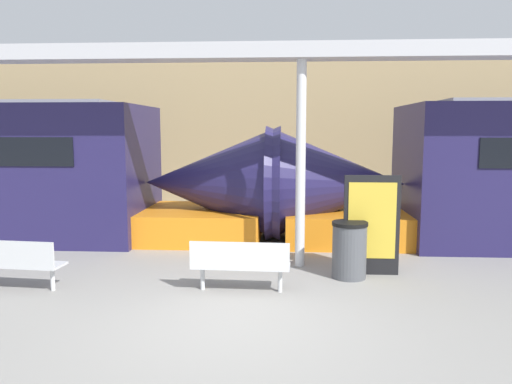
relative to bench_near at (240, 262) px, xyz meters
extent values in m
plane|color=gray|center=(-0.02, -1.28, -0.49)|extent=(60.00, 60.00, 0.00)
cube|color=tan|center=(-0.02, 8.88, 2.01)|extent=(56.00, 0.20, 5.00)
cone|color=#231E4C|center=(1.82, 3.89, 0.83)|extent=(3.16, 2.63, 2.63)
cube|color=orange|center=(2.12, 3.89, -0.14)|extent=(2.84, 2.46, 0.70)
cone|color=#231E4C|center=(-1.00, 3.89, 0.83)|extent=(3.16, 2.63, 2.63)
cube|color=orange|center=(-1.30, 3.89, -0.14)|extent=(2.84, 2.46, 0.70)
cube|color=silver|center=(0.00, 0.08, -0.08)|extent=(1.57, 0.50, 0.04)
cube|color=silver|center=(0.00, -0.12, 0.14)|extent=(1.55, 0.09, 0.40)
cylinder|color=silver|center=(-0.62, 0.11, -0.29)|extent=(0.07, 0.07, 0.39)
cylinder|color=silver|center=(0.62, 0.06, -0.29)|extent=(0.07, 0.07, 0.39)
cube|color=silver|center=(-3.63, -0.04, -0.08)|extent=(1.63, 0.58, 0.04)
cube|color=silver|center=(-3.64, -0.23, 0.14)|extent=(1.59, 0.18, 0.40)
cylinder|color=silver|center=(-2.99, -0.09, -0.29)|extent=(0.07, 0.07, 0.39)
cylinder|color=#4C4F54|center=(1.80, 0.91, -0.03)|extent=(0.59, 0.59, 0.92)
cylinder|color=black|center=(1.80, 0.91, 0.46)|extent=(0.61, 0.61, 0.06)
cube|color=black|center=(2.21, 1.13, 0.40)|extent=(0.97, 0.06, 1.76)
cube|color=gold|center=(2.21, 1.09, 0.48)|extent=(0.82, 0.01, 1.34)
cylinder|color=silver|center=(0.97, 1.63, 1.41)|extent=(0.18, 0.18, 3.80)
cube|color=#B7B7BC|center=(0.97, 1.63, 3.45)|extent=(28.00, 0.60, 0.28)
camera|label=1|loc=(0.71, -7.57, 2.06)|focal=35.00mm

